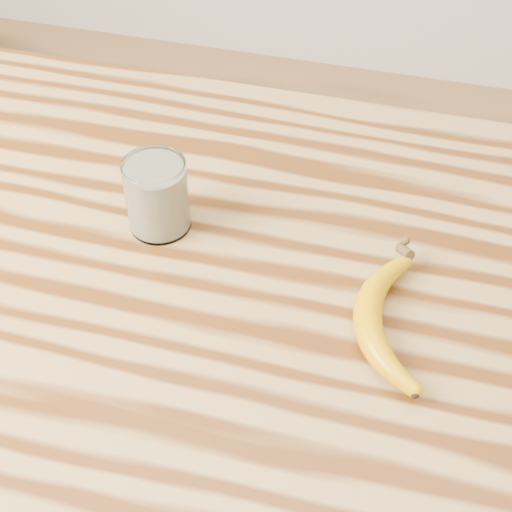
# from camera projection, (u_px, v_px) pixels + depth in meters

# --- Properties ---
(table) EXTENTS (1.20, 0.80, 0.90)m
(table) POSITION_uv_depth(u_px,v_px,m) (262.00, 328.00, 1.01)
(table) COLOR olive
(table) RESTS_ON ground
(smoothie_glass) EXTENTS (0.08, 0.08, 0.10)m
(smoothie_glass) POSITION_uv_depth(u_px,v_px,m) (157.00, 196.00, 0.93)
(smoothie_glass) COLOR white
(smoothie_glass) RESTS_ON table
(banana) EXTENTS (0.15, 0.30, 0.03)m
(banana) POSITION_uv_depth(u_px,v_px,m) (367.00, 318.00, 0.83)
(banana) COLOR #C88400
(banana) RESTS_ON table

